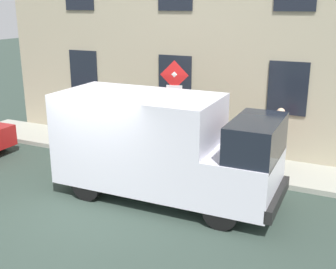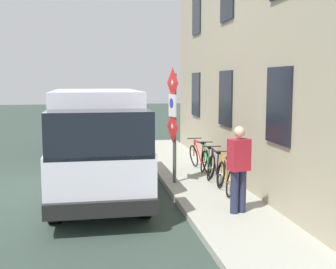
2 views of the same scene
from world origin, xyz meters
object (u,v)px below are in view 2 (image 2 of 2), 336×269
bicycle_orange (226,176)px  bicycle_red (200,157)px  delivery_van (97,141)px  pedestrian (239,166)px  bicycle_green (207,163)px  sign_post_stacked (173,113)px  bicycle_black (216,169)px  parked_hatchback (99,130)px

bicycle_orange → bicycle_red: (-0.00, 2.50, 0.00)m
delivery_van → pedestrian: bearing=50.2°
bicycle_green → pedestrian: (-0.26, -3.32, 0.56)m
bicycle_green → bicycle_red: size_ratio=1.00×
bicycle_green → pedestrian: bearing=-179.5°
bicycle_green → delivery_van: bearing=115.5°
sign_post_stacked → bicycle_red: 2.25m
delivery_van → bicycle_red: 3.64m
bicycle_black → pedestrian: size_ratio=1.00×
sign_post_stacked → bicycle_orange: 2.07m
delivery_van → bicycle_red: bearing=122.7°
bicycle_red → delivery_van: bearing=116.7°
parked_hatchback → pedestrian: size_ratio=2.33×
delivery_van → bicycle_green: (2.97, 1.11, -0.82)m
delivery_van → parked_hatchback: bearing=178.3°
parked_hatchback → bicycle_red: 6.25m
delivery_van → parked_hatchback: delivery_van is taller
bicycle_black → bicycle_red: size_ratio=1.00×
bicycle_orange → pedestrian: bearing=176.4°
bicycle_black → bicycle_green: bearing=3.5°
pedestrian → sign_post_stacked: bearing=0.3°
sign_post_stacked → bicycle_green: 1.85m
parked_hatchback → bicycle_green: (2.82, -6.41, -0.22)m
delivery_van → bicycle_green: size_ratio=3.11×
bicycle_green → pedestrian: pedestrian is taller
parked_hatchback → pedestrian: bearing=-165.4°
sign_post_stacked → delivery_van: size_ratio=0.52×
parked_hatchback → bicycle_red: (2.81, -5.58, -0.22)m
parked_hatchback → bicycle_green: size_ratio=2.33×
sign_post_stacked → bicycle_red: bearing=52.9°
delivery_van → bicycle_black: bearing=94.8°
bicycle_red → sign_post_stacked: bearing=136.3°
delivery_van → pedestrian: delivery_van is taller
sign_post_stacked → delivery_van: (-1.90, -0.55, -0.58)m
bicycle_black → bicycle_red: same height
bicycle_red → parked_hatchback: bearing=20.2°
bicycle_orange → bicycle_green: same height
delivery_van → bicycle_orange: delivery_van is taller
sign_post_stacked → pedestrian: (0.80, -2.76, -0.84)m
bicycle_black → delivery_van: bearing=98.9°
pedestrian → bicycle_orange: bearing=-24.9°
sign_post_stacked → bicycle_green: (1.06, 0.57, -1.40)m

